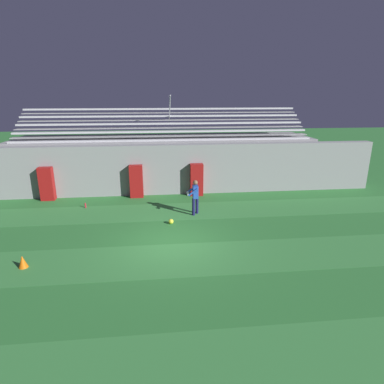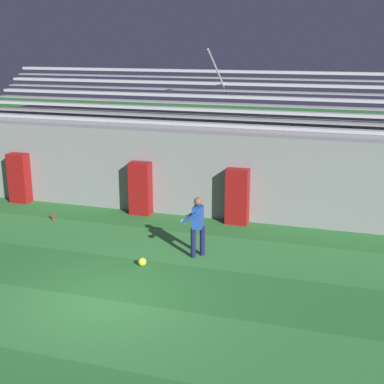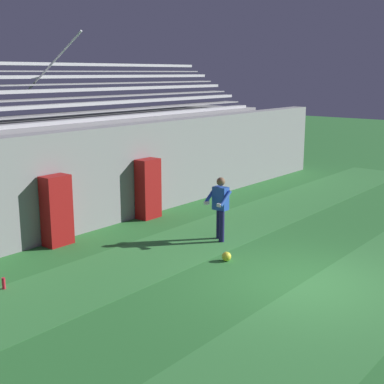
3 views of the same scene
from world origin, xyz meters
name	(u,v)px [view 3 (image 3 of 3)]	position (x,y,z in m)	size (l,w,h in m)	color
ground_plane	(299,281)	(0.00, 0.00, 0.00)	(80.00, 80.00, 0.00)	#2D7533
turf_stripe_mid	(358,297)	(0.00, -1.27, 0.00)	(28.00, 2.36, 0.01)	#38843D
turf_stripe_far	(175,248)	(0.00, 3.46, 0.00)	(28.00, 2.36, 0.01)	#38843D
back_wall	(92,178)	(0.00, 6.50, 1.40)	(24.00, 0.60, 2.80)	gray
padding_pillar_gate_left	(57,210)	(-1.66, 5.95, 0.89)	(0.71, 0.44, 1.79)	maroon
padding_pillar_gate_right	(148,189)	(1.66, 5.95, 0.89)	(0.71, 0.44, 1.79)	maroon
bleacher_stand	(42,165)	(0.00, 8.84, 1.50)	(18.00, 4.05, 5.43)	gray
goalkeeper	(220,205)	(1.23, 2.97, 0.95)	(0.57, 0.59, 1.67)	#19194C
soccer_ball	(227,256)	(0.05, 1.92, 0.11)	(0.22, 0.22, 0.22)	yellow
water_bottle	(4,283)	(-4.14, 4.45, 0.12)	(0.07, 0.07, 0.24)	red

